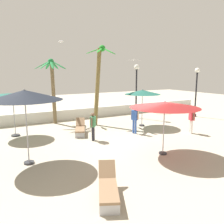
# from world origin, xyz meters

# --- Properties ---
(ground_plane) EXTENTS (56.00, 56.00, 0.00)m
(ground_plane) POSITION_xyz_m (0.00, 0.00, 0.00)
(ground_plane) COLOR #B2A893
(boundary_wall) EXTENTS (25.20, 0.30, 0.82)m
(boundary_wall) POSITION_xyz_m (0.00, 8.43, 0.41)
(boundary_wall) COLOR silver
(boundary_wall) RESTS_ON ground_plane
(patio_umbrella_0) EXTENTS (2.96, 2.96, 3.09)m
(patio_umbrella_0) POSITION_xyz_m (-5.10, 0.86, 2.83)
(patio_umbrella_0) COLOR #333338
(patio_umbrella_0) RESTS_ON ground_plane
(patio_umbrella_2) EXTENTS (2.45, 2.45, 2.57)m
(patio_umbrella_2) POSITION_xyz_m (2.96, 3.97, 2.35)
(patio_umbrella_2) COLOR #333338
(patio_umbrella_2) RESTS_ON ground_plane
(patio_umbrella_3) EXTENTS (3.11, 3.11, 2.50)m
(patio_umbrella_3) POSITION_xyz_m (0.47, -1.00, 2.29)
(patio_umbrella_3) COLOR #333338
(patio_umbrella_3) RESTS_ON ground_plane
(patio_umbrella_4) EXTENTS (2.41, 2.41, 2.52)m
(patio_umbrella_4) POSITION_xyz_m (-5.08, 5.55, 2.26)
(patio_umbrella_4) COLOR #333338
(patio_umbrella_4) RESTS_ON ground_plane
(palm_tree_0) EXTENTS (2.29, 2.32, 4.65)m
(palm_tree_0) POSITION_xyz_m (-2.18, 7.71, 2.98)
(palm_tree_0) COLOR brown
(palm_tree_0) RESTS_ON ground_plane
(palm_tree_1) EXTENTS (2.19, 2.24, 5.55)m
(palm_tree_1) POSITION_xyz_m (0.54, 5.81, 3.38)
(palm_tree_1) COLOR olive
(palm_tree_1) RESTS_ON ground_plane
(lamp_post_1) EXTENTS (0.42, 0.42, 4.31)m
(lamp_post_1) POSITION_xyz_m (4.24, 6.52, 2.87)
(lamp_post_1) COLOR black
(lamp_post_1) RESTS_ON ground_plane
(lamp_post_2) EXTENTS (0.41, 0.41, 4.05)m
(lamp_post_2) POSITION_xyz_m (8.90, 4.53, 2.65)
(lamp_post_2) COLOR black
(lamp_post_2) RESTS_ON ground_plane
(lounge_chair_0) EXTENTS (1.31, 1.94, 0.84)m
(lounge_chair_0) POSITION_xyz_m (-3.46, -2.99, 0.39)
(lounge_chair_0) COLOR #B7B7BC
(lounge_chair_0) RESTS_ON ground_plane
(lounge_chair_1) EXTENTS (1.24, 1.95, 0.84)m
(lounge_chair_1) POSITION_xyz_m (-1.57, 4.12, 0.39)
(lounge_chair_1) COLOR #B7B7BC
(lounge_chair_1) RESTS_ON ground_plane
(guest_0) EXTENTS (0.36, 0.53, 1.67)m
(guest_0) POSITION_xyz_m (1.37, 2.58, 1.01)
(guest_0) COLOR #3359B2
(guest_0) RESTS_ON ground_plane
(guest_1) EXTENTS (0.36, 0.52, 1.64)m
(guest_1) POSITION_xyz_m (4.43, 0.91, 0.99)
(guest_1) COLOR silver
(guest_1) RESTS_ON ground_plane
(guest_2) EXTENTS (0.42, 0.44, 1.55)m
(guest_2) POSITION_xyz_m (-1.44, 2.50, 0.93)
(guest_2) COLOR #26262D
(guest_2) RESTS_ON ground_plane
(seagull_0) EXTENTS (1.22, 0.81, 0.16)m
(seagull_0) POSITION_xyz_m (6.05, 9.59, 4.83)
(seagull_0) COLOR white
(seagull_1) EXTENTS (0.38, 1.01, 0.14)m
(seagull_1) POSITION_xyz_m (-1.32, 8.25, 5.90)
(seagull_1) COLOR white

